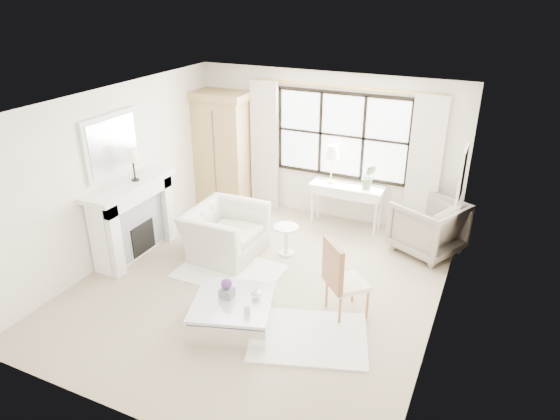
% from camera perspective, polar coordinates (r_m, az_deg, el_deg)
% --- Properties ---
extents(floor, '(5.50, 5.50, 0.00)m').
position_cam_1_polar(floor, '(7.49, -2.43, -8.53)').
color(floor, tan).
rests_on(floor, ground).
extents(ceiling, '(5.50, 5.50, 0.00)m').
position_cam_1_polar(ceiling, '(6.42, -2.87, 12.05)').
color(ceiling, white).
rests_on(ceiling, ground).
extents(wall_back, '(5.00, 0.00, 5.00)m').
position_cam_1_polar(wall_back, '(9.22, 5.25, 7.23)').
color(wall_back, silver).
rests_on(wall_back, ground).
extents(wall_front, '(5.00, 0.00, 5.00)m').
position_cam_1_polar(wall_front, '(4.89, -17.79, -10.97)').
color(wall_front, beige).
rests_on(wall_front, ground).
extents(wall_left, '(0.00, 5.50, 5.50)m').
position_cam_1_polar(wall_left, '(8.22, -18.36, 3.85)').
color(wall_left, white).
rests_on(wall_left, ground).
extents(wall_right, '(0.00, 5.50, 5.50)m').
position_cam_1_polar(wall_right, '(6.21, 18.38, -2.98)').
color(wall_right, white).
rests_on(wall_right, ground).
extents(window_pane, '(2.40, 0.02, 1.50)m').
position_cam_1_polar(window_pane, '(9.04, 7.07, 8.44)').
color(window_pane, silver).
rests_on(window_pane, wall_back).
extents(window_frame, '(2.50, 0.04, 1.50)m').
position_cam_1_polar(window_frame, '(9.03, 7.05, 8.42)').
color(window_frame, black).
rests_on(window_frame, wall_back).
extents(curtain_rod, '(3.30, 0.04, 0.04)m').
position_cam_1_polar(curtain_rod, '(8.78, 7.25, 13.80)').
color(curtain_rod, gold).
rests_on(curtain_rod, wall_back).
extents(curtain_left, '(0.55, 0.10, 2.47)m').
position_cam_1_polar(curtain_left, '(9.61, -1.77, 7.33)').
color(curtain_left, beige).
rests_on(curtain_left, ground).
extents(curtain_right, '(0.55, 0.10, 2.47)m').
position_cam_1_polar(curtain_right, '(8.76, 16.16, 4.59)').
color(curtain_right, beige).
rests_on(curtain_right, ground).
extents(fireplace, '(0.58, 1.66, 1.26)m').
position_cam_1_polar(fireplace, '(8.34, -16.57, -0.86)').
color(fireplace, white).
rests_on(fireplace, ground).
extents(mirror_frame, '(0.05, 1.15, 0.95)m').
position_cam_1_polar(mirror_frame, '(8.05, -18.67, 7.08)').
color(mirror_frame, silver).
rests_on(mirror_frame, wall_left).
extents(mirror_glass, '(0.02, 1.00, 0.80)m').
position_cam_1_polar(mirror_glass, '(8.03, -18.51, 7.06)').
color(mirror_glass, silver).
rests_on(mirror_glass, wall_left).
extents(art_frame, '(0.04, 0.62, 0.82)m').
position_cam_1_polar(art_frame, '(7.70, 20.10, 3.79)').
color(art_frame, silver).
rests_on(art_frame, wall_right).
extents(art_canvas, '(0.01, 0.52, 0.72)m').
position_cam_1_polar(art_canvas, '(7.70, 19.95, 3.82)').
color(art_canvas, '#B6A88D').
rests_on(art_canvas, wall_right).
extents(mantel_lamp, '(0.22, 0.22, 0.51)m').
position_cam_1_polar(mantel_lamp, '(8.01, -16.53, 5.88)').
color(mantel_lamp, black).
rests_on(mantel_lamp, fireplace).
extents(armoire, '(1.13, 0.71, 2.24)m').
position_cam_1_polar(armoire, '(9.83, -6.60, 7.00)').
color(armoire, tan).
rests_on(armoire, floor).
extents(console_table, '(1.31, 0.47, 0.80)m').
position_cam_1_polar(console_table, '(9.10, 7.54, 0.48)').
color(console_table, white).
rests_on(console_table, floor).
extents(console_lamp, '(0.28, 0.28, 0.69)m').
position_cam_1_polar(console_lamp, '(8.86, 5.95, 6.53)').
color(console_lamp, gold).
rests_on(console_lamp, console_table).
extents(orchid_plant, '(0.29, 0.25, 0.46)m').
position_cam_1_polar(orchid_plant, '(8.76, 10.10, 3.75)').
color(orchid_plant, '#58744D').
rests_on(orchid_plant, console_table).
extents(side_table, '(0.40, 0.40, 0.51)m').
position_cam_1_polar(side_table, '(8.12, 0.72, -2.99)').
color(side_table, silver).
rests_on(side_table, floor).
extents(rug_left, '(1.57, 1.12, 0.03)m').
position_cam_1_polar(rug_left, '(7.82, -5.77, -6.98)').
color(rug_left, white).
rests_on(rug_left, floor).
extents(rug_right, '(1.73, 1.50, 0.03)m').
position_cam_1_polar(rug_right, '(6.51, 3.29, -14.27)').
color(rug_right, white).
rests_on(rug_right, floor).
extents(club_armchair, '(1.09, 1.24, 0.80)m').
position_cam_1_polar(club_armchair, '(8.14, -6.30, -2.52)').
color(club_armchair, beige).
rests_on(club_armchair, floor).
extents(wingback_chair, '(1.31, 1.30, 0.90)m').
position_cam_1_polar(wingback_chair, '(8.50, 16.55, -1.84)').
color(wingback_chair, gray).
rests_on(wingback_chair, floor).
extents(french_chair, '(0.68, 0.68, 1.08)m').
position_cam_1_polar(french_chair, '(6.80, 7.46, -9.43)').
color(french_chair, '#AB6F47').
rests_on(french_chair, floor).
extents(coffee_table, '(1.26, 1.26, 0.38)m').
position_cam_1_polar(coffee_table, '(6.63, -5.37, -11.65)').
color(coffee_table, white).
rests_on(coffee_table, floor).
extents(planter_box, '(0.18, 0.18, 0.12)m').
position_cam_1_polar(planter_box, '(6.56, -6.09, -9.36)').
color(planter_box, slate).
rests_on(planter_box, coffee_table).
extents(planter_flowers, '(0.14, 0.14, 0.14)m').
position_cam_1_polar(planter_flowers, '(6.49, -6.14, -8.39)').
color(planter_flowers, '#582F76').
rests_on(planter_flowers, planter_box).
extents(pillar_candle, '(0.08, 0.08, 0.12)m').
position_cam_1_polar(pillar_candle, '(6.25, -3.79, -11.22)').
color(pillar_candle, silver).
rests_on(pillar_candle, coffee_table).
extents(coffee_vase, '(0.16, 0.16, 0.15)m').
position_cam_1_polar(coffee_vase, '(6.50, -2.73, -9.49)').
color(coffee_vase, white).
rests_on(coffee_vase, coffee_table).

